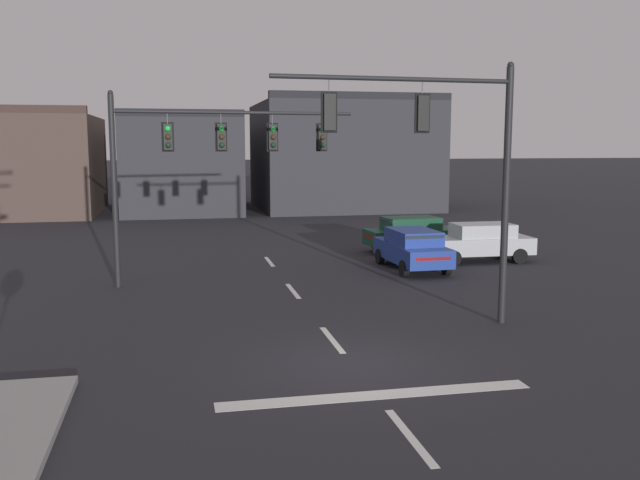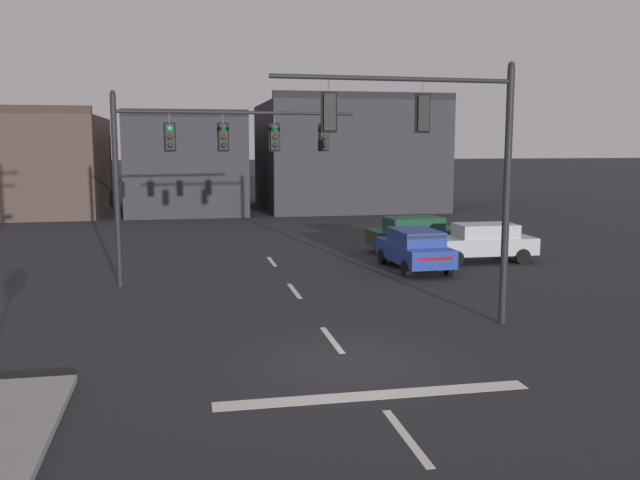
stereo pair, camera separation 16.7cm
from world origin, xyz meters
name	(u,v)px [view 1 (the left image)]	position (x,y,z in m)	size (l,w,h in m)	color
ground_plane	(352,364)	(0.00, 0.00, 0.00)	(400.00, 400.00, 0.00)	#232328
stop_bar_paint	(377,395)	(0.00, -2.00, 0.00)	(6.40, 0.50, 0.01)	silver
lane_centreline	(332,340)	(0.00, 2.00, 0.00)	(0.16, 26.40, 0.01)	silver
signal_mast_near_side	(445,149)	(3.17, 2.62, 4.81)	(6.60, 0.47, 7.12)	black
signal_mast_far_side	(202,151)	(-2.87, 10.08, 4.71)	(8.57, 0.73, 6.74)	black
car_lot_nearside	(480,241)	(8.75, 12.25, 0.86)	(4.49, 2.00, 1.61)	#9EA0A5
car_lot_middle	(413,233)	(6.86, 15.36, 0.86)	(4.57, 2.22, 1.61)	#143D28
car_lot_farside	(412,248)	(5.30, 11.00, 0.86)	(2.01, 4.50, 1.61)	navy
building_row	(228,161)	(0.10, 37.86, 3.68)	(32.58, 13.13, 8.47)	#473833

